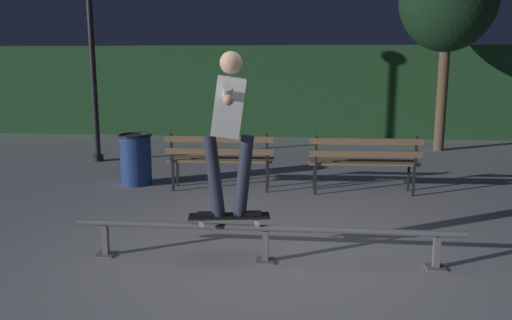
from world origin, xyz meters
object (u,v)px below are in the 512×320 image
(skateboarder, at_px, (229,120))
(park_bench_leftmost, at_px, (220,155))
(park_bench_left_center, at_px, (364,158))
(grind_rail, at_px, (265,234))
(skateboard, at_px, (229,217))
(trash_can, at_px, (136,159))
(lamp_post_left, at_px, (91,31))

(skateboarder, relative_size, park_bench_leftmost, 0.96)
(skateboarder, bearing_deg, park_bench_left_center, 60.48)
(grind_rail, bearing_deg, skateboard, 180.00)
(skateboard, relative_size, park_bench_left_center, 0.50)
(grind_rail, bearing_deg, trash_can, 127.55)
(skateboarder, xyz_separation_m, lamp_post_left, (-3.35, 4.81, 1.10))
(skateboard, xyz_separation_m, park_bench_leftmost, (-0.57, 2.74, 0.10))
(grind_rail, bearing_deg, park_bench_left_center, 66.31)
(lamp_post_left, bearing_deg, trash_can, -52.39)
(trash_can, bearing_deg, grind_rail, -52.45)
(grind_rail, xyz_separation_m, park_bench_left_center, (1.20, 2.74, 0.25))
(skateboard, bearing_deg, skateboarder, 9.21)
(grind_rail, height_order, skateboard, skateboard)
(skateboarder, relative_size, lamp_post_left, 0.40)
(lamp_post_left, bearing_deg, skateboard, -55.15)
(skateboard, height_order, trash_can, trash_can)
(skateboard, height_order, park_bench_leftmost, park_bench_leftmost)
(skateboard, relative_size, skateboarder, 0.51)
(park_bench_leftmost, xyz_separation_m, park_bench_left_center, (2.12, 0.00, 0.00))
(park_bench_left_center, bearing_deg, grind_rail, -113.69)
(grind_rail, xyz_separation_m, skateboard, (-0.35, 0.00, 0.16))
(park_bench_left_center, distance_m, trash_can, 3.52)
(park_bench_leftmost, xyz_separation_m, trash_can, (-1.39, 0.27, -0.12))
(park_bench_leftmost, distance_m, trash_can, 1.42)
(skateboard, distance_m, park_bench_left_center, 3.15)
(skateboard, bearing_deg, park_bench_left_center, 60.43)
(park_bench_leftmost, distance_m, lamp_post_left, 3.98)
(skateboard, distance_m, skateboarder, 0.94)
(skateboard, bearing_deg, grind_rail, -0.00)
(park_bench_left_center, bearing_deg, trash_can, 175.66)
(grind_rail, height_order, park_bench_left_center, park_bench_left_center)
(skateboarder, height_order, park_bench_left_center, skateboarder)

